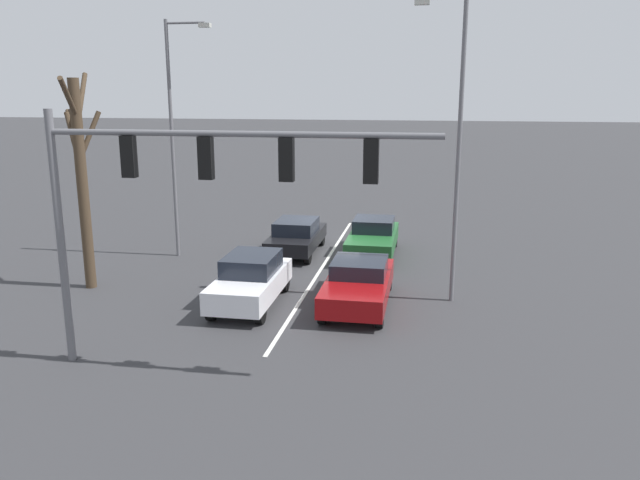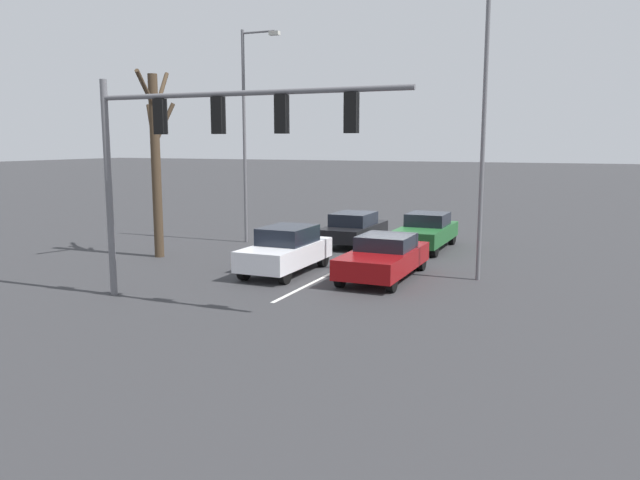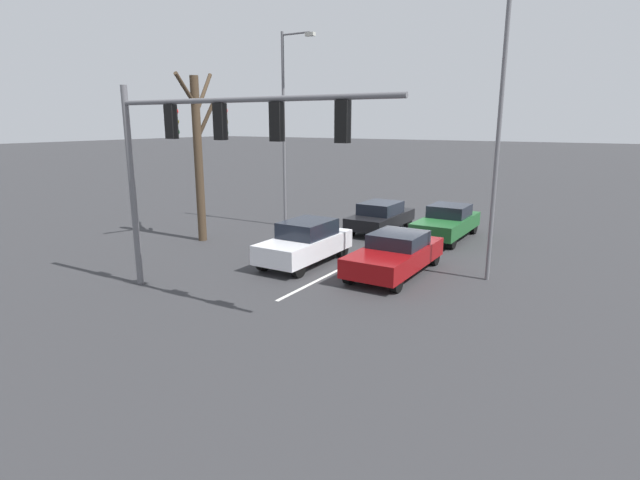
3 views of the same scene
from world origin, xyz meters
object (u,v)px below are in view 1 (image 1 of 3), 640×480
car_maroon_leftlane_front (358,283)px  street_lamp_left_shoulder (455,136)px  car_darkgreen_leftlane_second (373,237)px  traffic_signal_gantry (182,181)px  bare_tree_near (81,172)px  car_black_midlane_second (296,236)px  street_lamp_right_shoulder (175,127)px  car_white_midlane_front (251,280)px

car_maroon_leftlane_front → street_lamp_left_shoulder: street_lamp_left_shoulder is taller
street_lamp_left_shoulder → car_darkgreen_leftlane_second: bearing=-60.9°
car_darkgreen_leftlane_second → traffic_signal_gantry: traffic_signal_gantry is taller
car_darkgreen_leftlane_second → traffic_signal_gantry: 12.63m
bare_tree_near → car_darkgreen_leftlane_second: bearing=-147.1°
car_black_midlane_second → street_lamp_right_shoulder: size_ratio=0.46×
street_lamp_left_shoulder → bare_tree_near: street_lamp_left_shoulder is taller
car_maroon_leftlane_front → car_black_midlane_second: car_black_midlane_second is taller
car_maroon_leftlane_front → bare_tree_near: 9.88m
street_lamp_right_shoulder → bare_tree_near: size_ratio=1.28×
car_maroon_leftlane_front → car_black_midlane_second: bearing=-61.0°
traffic_signal_gantry → street_lamp_left_shoulder: size_ratio=0.97×
street_lamp_right_shoulder → car_maroon_leftlane_front: bearing=148.9°
car_white_midlane_front → car_darkgreen_leftlane_second: bearing=-115.6°
car_darkgreen_leftlane_second → bare_tree_near: bare_tree_near is taller
car_maroon_leftlane_front → car_black_midlane_second: (3.29, -5.94, 0.02)m
car_maroon_leftlane_front → street_lamp_right_shoulder: (7.85, -4.73, 4.52)m
traffic_signal_gantry → bare_tree_near: bearing=-43.7°
car_white_midlane_front → street_lamp_right_shoulder: size_ratio=0.46×
car_white_midlane_front → car_black_midlane_second: size_ratio=0.99×
car_black_midlane_second → street_lamp_left_shoulder: street_lamp_left_shoulder is taller
car_maroon_leftlane_front → traffic_signal_gantry: size_ratio=0.51×
car_darkgreen_leftlane_second → street_lamp_left_shoulder: size_ratio=0.49×
car_maroon_leftlane_front → bare_tree_near: bearing=-1.4°
car_white_midlane_front → bare_tree_near: size_ratio=0.58×
street_lamp_left_shoulder → street_lamp_right_shoulder: bearing=-19.6°
bare_tree_near → car_white_midlane_front: bearing=172.6°
street_lamp_right_shoulder → street_lamp_left_shoulder: size_ratio=0.98×
car_white_midlane_front → traffic_signal_gantry: size_ratio=0.46×
car_black_midlane_second → car_maroon_leftlane_front: bearing=119.0°
car_darkgreen_leftlane_second → street_lamp_left_shoulder: 7.50m
bare_tree_near → street_lamp_right_shoulder: bearing=-108.2°
car_darkgreen_leftlane_second → street_lamp_right_shoulder: 9.04m
car_darkgreen_leftlane_second → traffic_signal_gantry: size_ratio=0.50×
car_darkgreen_leftlane_second → bare_tree_near: 11.41m
car_black_midlane_second → car_darkgreen_leftlane_second: 3.17m
car_black_midlane_second → traffic_signal_gantry: traffic_signal_gantry is taller
car_black_midlane_second → street_lamp_right_shoulder: (4.55, 1.21, 4.50)m
car_darkgreen_leftlane_second → bare_tree_near: size_ratio=0.63×
car_maroon_leftlane_front → street_lamp_right_shoulder: size_ratio=0.50×
car_white_midlane_front → bare_tree_near: (5.97, -0.78, 3.17)m
car_black_midlane_second → street_lamp_right_shoulder: bearing=14.9°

